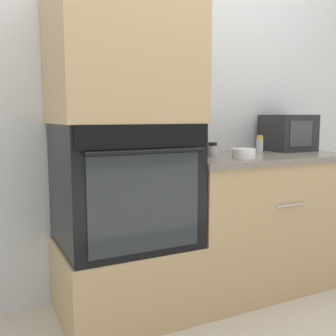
{
  "coord_description": "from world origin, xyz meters",
  "views": [
    {
      "loc": [
        -1.07,
        -1.68,
        1.1
      ],
      "look_at": [
        -0.13,
        0.21,
        0.82
      ],
      "focal_mm": 42.0,
      "sensor_mm": 36.0,
      "label": 1
    }
  ],
  "objects_px": {
    "wall_oven": "(124,184)",
    "condiment_jar_near": "(205,146)",
    "condiment_jar_far": "(260,144)",
    "bowl": "(244,154)",
    "condiment_jar_mid": "(213,150)",
    "knife_block": "(193,142)",
    "microwave": "(288,133)"
  },
  "relations": [
    {
      "from": "condiment_jar_near",
      "to": "condiment_jar_mid",
      "type": "bearing_deg",
      "value": -110.87
    },
    {
      "from": "wall_oven",
      "to": "microwave",
      "type": "relative_size",
      "value": 2.22
    },
    {
      "from": "microwave",
      "to": "wall_oven",
      "type": "bearing_deg",
      "value": -174.35
    },
    {
      "from": "microwave",
      "to": "knife_block",
      "type": "distance_m",
      "value": 0.81
    },
    {
      "from": "condiment_jar_near",
      "to": "condiment_jar_far",
      "type": "height_order",
      "value": "condiment_jar_far"
    },
    {
      "from": "wall_oven",
      "to": "condiment_jar_mid",
      "type": "distance_m",
      "value": 0.58
    },
    {
      "from": "bowl",
      "to": "microwave",
      "type": "bearing_deg",
      "value": 25.87
    },
    {
      "from": "condiment_jar_near",
      "to": "wall_oven",
      "type": "bearing_deg",
      "value": -161.61
    },
    {
      "from": "microwave",
      "to": "condiment_jar_near",
      "type": "height_order",
      "value": "microwave"
    },
    {
      "from": "condiment_jar_mid",
      "to": "microwave",
      "type": "bearing_deg",
      "value": 10.05
    },
    {
      "from": "knife_block",
      "to": "wall_oven",
      "type": "bearing_deg",
      "value": -172.04
    },
    {
      "from": "microwave",
      "to": "condiment_jar_mid",
      "type": "distance_m",
      "value": 0.72
    },
    {
      "from": "condiment_jar_mid",
      "to": "knife_block",
      "type": "bearing_deg",
      "value": 147.1
    },
    {
      "from": "wall_oven",
      "to": "knife_block",
      "type": "xyz_separation_m",
      "value": [
        0.46,
        0.06,
        0.21
      ]
    },
    {
      "from": "knife_block",
      "to": "condiment_jar_near",
      "type": "relative_size",
      "value": 2.37
    },
    {
      "from": "bowl",
      "to": "condiment_jar_mid",
      "type": "bearing_deg",
      "value": 122.2
    },
    {
      "from": "bowl",
      "to": "condiment_jar_near",
      "type": "xyz_separation_m",
      "value": [
        -0.02,
        0.38,
        0.02
      ]
    },
    {
      "from": "wall_oven",
      "to": "microwave",
      "type": "bearing_deg",
      "value": 5.65
    },
    {
      "from": "microwave",
      "to": "condiment_jar_far",
      "type": "distance_m",
      "value": 0.28
    },
    {
      "from": "knife_block",
      "to": "condiment_jar_far",
      "type": "relative_size",
      "value": 1.87
    },
    {
      "from": "knife_block",
      "to": "condiment_jar_near",
      "type": "bearing_deg",
      "value": 39.58
    },
    {
      "from": "knife_block",
      "to": "condiment_jar_mid",
      "type": "distance_m",
      "value": 0.13
    },
    {
      "from": "wall_oven",
      "to": "condiment_jar_near",
      "type": "distance_m",
      "value": 0.7
    },
    {
      "from": "bowl",
      "to": "condiment_jar_mid",
      "type": "xyz_separation_m",
      "value": [
        -0.1,
        0.17,
        0.01
      ]
    },
    {
      "from": "wall_oven",
      "to": "condiment_jar_far",
      "type": "bearing_deg",
      "value": 5.47
    },
    {
      "from": "microwave",
      "to": "condiment_jar_near",
      "type": "relative_size",
      "value": 3.42
    },
    {
      "from": "condiment_jar_mid",
      "to": "wall_oven",
      "type": "bearing_deg",
      "value": -179.93
    },
    {
      "from": "wall_oven",
      "to": "condiment_jar_near",
      "type": "height_order",
      "value": "wall_oven"
    },
    {
      "from": "wall_oven",
      "to": "condiment_jar_far",
      "type": "xyz_separation_m",
      "value": [
        0.99,
        0.1,
        0.18
      ]
    },
    {
      "from": "condiment_jar_far",
      "to": "condiment_jar_near",
      "type": "bearing_deg",
      "value": 161.33
    },
    {
      "from": "wall_oven",
      "to": "condiment_jar_near",
      "type": "relative_size",
      "value": 7.58
    },
    {
      "from": "knife_block",
      "to": "bowl",
      "type": "relative_size",
      "value": 1.61
    }
  ]
}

